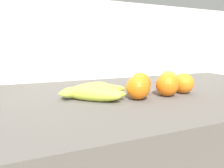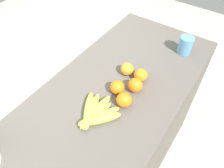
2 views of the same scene
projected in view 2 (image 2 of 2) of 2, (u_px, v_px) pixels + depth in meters
The scene contains 9 objects.
counter at pixel (99, 156), 1.34m from camera, with size 1.65×0.63×0.93m, color #514C47.
wall_back at pixel (52, 112), 1.33m from camera, with size 2.05×0.06×1.30m, color silver.
banana_bunch at pixel (95, 114), 0.97m from camera, with size 0.22×0.22×0.04m.
orange_right at pixel (124, 100), 1.00m from camera, with size 0.07×0.07×0.07m, color orange.
orange_far_right at pixel (117, 87), 1.05m from camera, with size 0.07×0.07×0.07m, color orange.
orange_back_left at pixel (141, 75), 1.11m from camera, with size 0.07×0.07×0.07m, color orange.
orange_back_right at pixel (135, 85), 1.06m from camera, with size 0.07×0.07×0.07m, color orange.
orange_front at pixel (127, 69), 1.14m from camera, with size 0.07×0.07×0.07m, color orange.
mug at pixel (185, 45), 1.24m from camera, with size 0.08×0.08×0.10m, color #568DBF.
Camera 2 is at (-0.43, -0.39, 1.75)m, focal length 35.42 mm.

